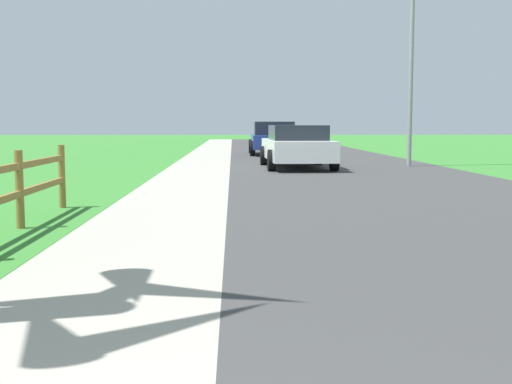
{
  "coord_description": "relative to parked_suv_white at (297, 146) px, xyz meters",
  "views": [
    {
      "loc": [
        0.1,
        -0.48,
        1.4
      ],
      "look_at": [
        0.37,
        7.46,
        0.59
      ],
      "focal_mm": 46.88,
      "sensor_mm": 36.0,
      "label": 1
    }
  ],
  "objects": [
    {
      "name": "curb_concrete",
      "position": [
        -5.12,
        6.31,
        -0.69
      ],
      "size": [
        6.0,
        66.0,
        0.01
      ],
      "primitive_type": "cube",
      "color": "#A29F8F",
      "rests_on": "ground"
    },
    {
      "name": "parked_suv_white",
      "position": [
        0.0,
        0.0,
        0.0
      ],
      "size": [
        2.2,
        4.98,
        1.35
      ],
      "color": "white",
      "rests_on": "ground"
    },
    {
      "name": "parked_car_silver",
      "position": [
        0.8,
        19.94,
        0.07
      ],
      "size": [
        2.28,
        4.84,
        1.53
      ],
      "color": "#B7BABF",
      "rests_on": "ground"
    },
    {
      "name": "street_lamp",
      "position": [
        3.9,
        0.73,
        3.47
      ],
      "size": [
        1.17,
        0.2,
        7.09
      ],
      "color": "gray",
      "rests_on": "ground"
    },
    {
      "name": "parked_car_blue",
      "position": [
        -0.23,
        9.25,
        0.05
      ],
      "size": [
        2.11,
        4.37,
        1.5
      ],
      "color": "navy",
      "rests_on": "ground"
    },
    {
      "name": "road_asphalt",
      "position": [
        1.38,
        6.31,
        -0.69
      ],
      "size": [
        7.0,
        66.0,
        0.01
      ],
      "primitive_type": "cube",
      "color": "#3A3A3A",
      "rests_on": "ground"
    },
    {
      "name": "parked_car_black",
      "position": [
        0.76,
        28.9,
        0.06
      ],
      "size": [
        2.01,
        4.54,
        1.48
      ],
      "color": "black",
      "rests_on": "ground"
    },
    {
      "name": "grass_verge",
      "position": [
        -6.62,
        6.31,
        -0.69
      ],
      "size": [
        5.0,
        66.0,
        0.0
      ],
      "primitive_type": "cube",
      "color": "#347A2D",
      "rests_on": "ground"
    },
    {
      "name": "ground_plane",
      "position": [
        -2.12,
        4.31,
        -0.7
      ],
      "size": [
        120.0,
        120.0,
        0.0
      ],
      "primitive_type": "plane",
      "color": "#347A2D"
    }
  ]
}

